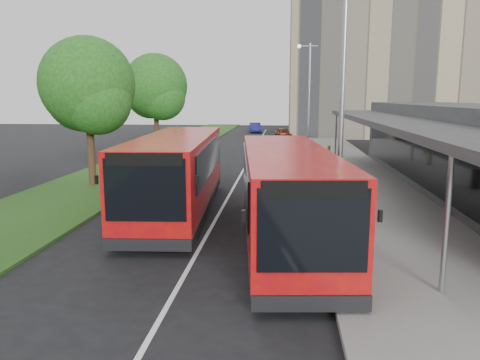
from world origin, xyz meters
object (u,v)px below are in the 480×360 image
Objects in this scene: bus_main at (286,196)px; litter_bin at (348,176)px; tree_far at (155,90)px; lamp_post_near at (340,85)px; car_far at (255,128)px; lamp_post_far at (308,92)px; bus_second at (177,174)px; car_near at (283,133)px; bollard at (329,154)px; tree_mid at (88,90)px.

bus_main reaches higher than litter_bin.
lamp_post_near reaches higher than tree_far.
bus_main reaches higher than car_far.
litter_bin is at bearing -83.89° from lamp_post_far.
bus_second is 33.07m from car_near.
lamp_post_near reaches higher than bollard.
lamp_post_far is 6.40m from bollard.
lamp_post_near is 6.86m from bus_second.
car_near is at bearing 96.73° from lamp_post_far.
tree_mid is 0.90× the size of lamp_post_near.
bus_second is at bearing -98.84° from car_far.
lamp_post_near is 6.97× the size of bollard.
car_near is 0.87× the size of car_far.
tree_far is at bearing -112.07° from car_far.
tree_far reaches higher than tree_mid.
car_far is at bearing 102.96° from lamp_post_far.
car_far is (-5.26, 22.86, -4.11)m from lamp_post_far.
car_near is (-2.93, 19.75, -0.18)m from bollard.
litter_bin is (12.48, 0.29, -4.05)m from tree_mid.
car_near is at bearing 96.45° from litter_bin.
bollard is (2.78, 16.49, -0.74)m from bus_main.
bollard is at bearing -85.15° from car_far.
tree_mid is 0.97× the size of tree_far.
car_far is at bearing 80.69° from tree_mid.
tree_mid is at bearing 133.07° from bus_main.
car_far is (-6.44, 27.72, -0.12)m from bollard.
car_near is (9.37, 27.84, -4.12)m from tree_mid.
bus_main is at bearing -99.57° from bollard.
car_far is (0.44, 40.79, -0.90)m from bus_second.
tree_far is 2.03× the size of car_far.
lamp_post_far reaches higher than car_far.
bus_main is 10.86× the size of litter_bin.
litter_bin is (1.35, -12.65, -4.09)m from lamp_post_far.
bollard reaches higher than litter_bin.
litter_bin is at bearing 65.76° from bus_main.
bollard is at bearing -17.66° from tree_far.
tree_mid is 0.90× the size of lamp_post_far.
bus_main reaches higher than car_near.
lamp_post_near is 0.78× the size of bus_main.
lamp_post_near is at bearing -103.59° from car_near.
tree_far is at bearing 104.21° from bus_second.
car_near is (3.94, 32.82, -0.96)m from bus_second.
lamp_post_near is 0.76× the size of bus_second.
lamp_post_near reaches higher than bus_main.
tree_mid is 15.24m from bollard.
car_near is at bearing 84.76° from bus_main.
lamp_post_far is 6.97× the size of bollard.
bollard is at bearing 85.55° from lamp_post_near.
lamp_post_far is at bearing -99.74° from car_near.
car_far reaches higher than car_near.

